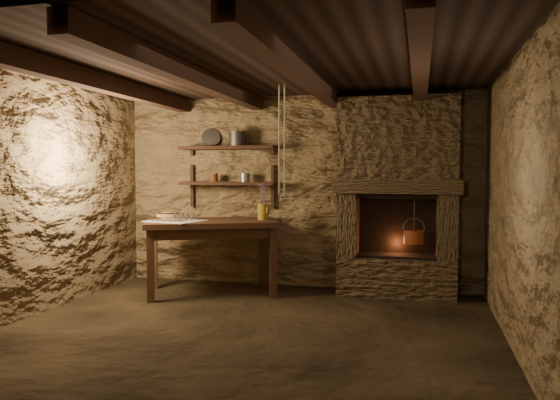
% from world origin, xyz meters
% --- Properties ---
extents(floor, '(4.50, 4.50, 0.00)m').
position_xyz_m(floor, '(0.00, 0.00, 0.00)').
color(floor, black).
rests_on(floor, ground).
extents(back_wall, '(4.50, 0.04, 2.40)m').
position_xyz_m(back_wall, '(0.00, 2.00, 1.20)').
color(back_wall, brown).
rests_on(back_wall, floor).
extents(front_wall, '(4.50, 0.04, 2.40)m').
position_xyz_m(front_wall, '(0.00, -2.00, 1.20)').
color(front_wall, brown).
rests_on(front_wall, floor).
extents(left_wall, '(0.04, 4.00, 2.40)m').
position_xyz_m(left_wall, '(-2.25, 0.00, 1.20)').
color(left_wall, brown).
rests_on(left_wall, floor).
extents(right_wall, '(0.04, 4.00, 2.40)m').
position_xyz_m(right_wall, '(2.25, 0.00, 1.20)').
color(right_wall, brown).
rests_on(right_wall, floor).
extents(ceiling, '(4.50, 4.00, 0.04)m').
position_xyz_m(ceiling, '(0.00, 0.00, 2.40)').
color(ceiling, black).
rests_on(ceiling, back_wall).
extents(beam_far_left, '(0.14, 3.95, 0.16)m').
position_xyz_m(beam_far_left, '(-1.50, 0.00, 2.31)').
color(beam_far_left, black).
rests_on(beam_far_left, ceiling).
extents(beam_mid_left, '(0.14, 3.95, 0.16)m').
position_xyz_m(beam_mid_left, '(-0.50, 0.00, 2.31)').
color(beam_mid_left, black).
rests_on(beam_mid_left, ceiling).
extents(beam_mid_right, '(0.14, 3.95, 0.16)m').
position_xyz_m(beam_mid_right, '(0.50, 0.00, 2.31)').
color(beam_mid_right, black).
rests_on(beam_mid_right, ceiling).
extents(beam_far_right, '(0.14, 3.95, 0.16)m').
position_xyz_m(beam_far_right, '(1.50, 0.00, 2.31)').
color(beam_far_right, black).
rests_on(beam_far_right, ceiling).
extents(shelf_lower, '(1.25, 0.30, 0.04)m').
position_xyz_m(shelf_lower, '(-0.85, 1.84, 1.30)').
color(shelf_lower, black).
rests_on(shelf_lower, back_wall).
extents(shelf_upper, '(1.25, 0.30, 0.04)m').
position_xyz_m(shelf_upper, '(-0.85, 1.84, 1.75)').
color(shelf_upper, black).
rests_on(shelf_upper, back_wall).
extents(hearth, '(1.43, 0.51, 2.30)m').
position_xyz_m(hearth, '(1.25, 1.77, 1.23)').
color(hearth, '#3B2D1D').
rests_on(hearth, floor).
extents(work_table, '(1.75, 1.42, 0.87)m').
position_xyz_m(work_table, '(-0.89, 1.34, 0.47)').
color(work_table, '#351F12').
rests_on(work_table, floor).
extents(linen_cloth, '(0.72, 0.64, 0.01)m').
position_xyz_m(linen_cloth, '(-1.23, 1.09, 0.88)').
color(linen_cloth, beige).
rests_on(linen_cloth, work_table).
extents(pewter_cutlery_row, '(0.54, 0.33, 0.01)m').
position_xyz_m(pewter_cutlery_row, '(-1.23, 1.07, 0.89)').
color(pewter_cutlery_row, gray).
rests_on(pewter_cutlery_row, linen_cloth).
extents(drinking_glasses, '(0.20, 0.06, 0.08)m').
position_xyz_m(drinking_glasses, '(-1.21, 1.21, 0.92)').
color(drinking_glasses, white).
rests_on(drinking_glasses, linen_cloth).
extents(stoneware_jug, '(0.15, 0.15, 0.44)m').
position_xyz_m(stoneware_jug, '(-0.31, 1.54, 1.06)').
color(stoneware_jug, '#A1791F').
rests_on(stoneware_jug, work_table).
extents(wooden_bowl, '(0.33, 0.33, 0.11)m').
position_xyz_m(wooden_bowl, '(-1.47, 1.40, 0.91)').
color(wooden_bowl, brown).
rests_on(wooden_bowl, work_table).
extents(iron_stockpot, '(0.28, 0.28, 0.16)m').
position_xyz_m(iron_stockpot, '(-0.73, 1.84, 1.85)').
color(iron_stockpot, '#33302D').
rests_on(iron_stockpot, shelf_upper).
extents(tin_pan, '(0.26, 0.18, 0.24)m').
position_xyz_m(tin_pan, '(-1.12, 1.94, 1.89)').
color(tin_pan, gray).
rests_on(tin_pan, shelf_upper).
extents(small_kettle, '(0.18, 0.15, 0.17)m').
position_xyz_m(small_kettle, '(-0.63, 1.84, 1.37)').
color(small_kettle, gray).
rests_on(small_kettle, shelf_lower).
extents(rusty_tin, '(0.13, 0.13, 0.10)m').
position_xyz_m(rusty_tin, '(-1.05, 1.84, 1.37)').
color(rusty_tin, '#512510').
rests_on(rusty_tin, shelf_lower).
extents(red_pot, '(0.29, 0.29, 0.54)m').
position_xyz_m(red_pot, '(1.45, 1.72, 0.71)').
color(red_pot, maroon).
rests_on(red_pot, hearth).
extents(hanging_ropes, '(0.08, 0.08, 1.20)m').
position_xyz_m(hanging_ropes, '(0.05, 1.05, 1.80)').
color(hanging_ropes, tan).
rests_on(hanging_ropes, ceiling).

